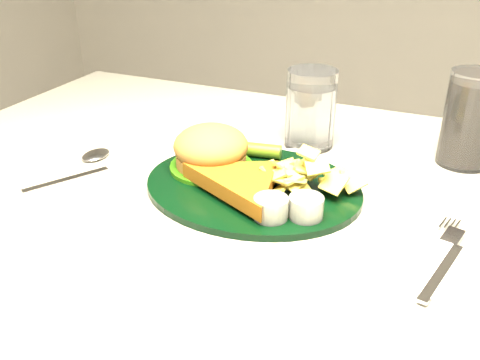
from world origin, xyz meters
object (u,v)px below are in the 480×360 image
at_px(dinner_plate, 253,168).
at_px(cola_glass, 470,119).
at_px(water_glass, 311,109).
at_px(fork_napkin, 442,267).

height_order(dinner_plate, cola_glass, cola_glass).
distance_m(water_glass, cola_glass, 0.23).
relative_size(cola_glass, fork_napkin, 0.91).
distance_m(dinner_plate, fork_napkin, 0.27).
xyz_separation_m(cola_glass, fork_napkin, (-0.00, -0.29, -0.06)).
height_order(dinner_plate, water_glass, water_glass).
xyz_separation_m(dinner_plate, cola_glass, (0.25, 0.20, 0.04)).
distance_m(dinner_plate, cola_glass, 0.32).
relative_size(water_glass, fork_napkin, 0.80).
relative_size(dinner_plate, cola_glass, 2.12).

